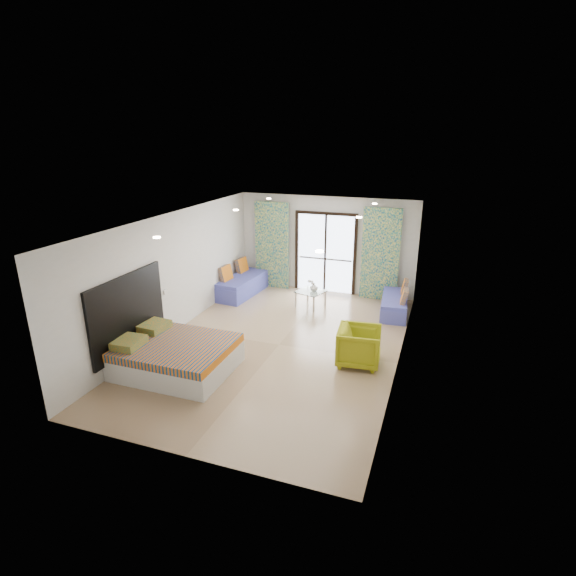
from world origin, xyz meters
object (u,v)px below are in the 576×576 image
(bed, at_px, (176,356))
(daybed_left, at_px, (242,284))
(daybed_right, at_px, (395,304))
(armchair, at_px, (359,344))
(coffee_table, at_px, (311,293))

(bed, relative_size, daybed_left, 1.07)
(daybed_right, relative_size, armchair, 1.97)
(daybed_left, relative_size, armchair, 2.32)
(armchair, bearing_deg, coffee_table, 27.95)
(bed, bearing_deg, daybed_right, 50.30)
(bed, xyz_separation_m, daybed_left, (-0.64, 4.34, -0.01))
(daybed_right, distance_m, coffee_table, 2.16)
(bed, xyz_separation_m, daybed_right, (3.59, 4.33, -0.05))
(bed, bearing_deg, armchair, 23.56)
(bed, distance_m, armchair, 3.54)
(daybed_left, height_order, armchair, daybed_left)
(daybed_right, height_order, armchair, armchair)
(bed, height_order, coffee_table, coffee_table)
(daybed_right, height_order, coffee_table, daybed_right)
(bed, distance_m, daybed_left, 4.39)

